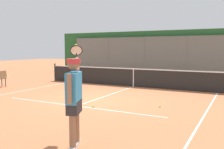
{
  "coord_description": "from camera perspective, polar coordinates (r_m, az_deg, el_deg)",
  "views": [
    {
      "loc": [
        -5.05,
        8.21,
        1.98
      ],
      "look_at": [
        -0.86,
        0.19,
        1.05
      ],
      "focal_mm": 40.32,
      "sensor_mm": 36.0,
      "label": 1
    }
  ],
  "objects": [
    {
      "name": "tennis_ball_by_sideline",
      "position": [
        8.61,
        -4.28,
        -7.22
      ],
      "size": [
        0.07,
        0.07,
        0.07
      ],
      "primitive_type": "sphere",
      "color": "#C1D138",
      "rests_on": "ground"
    },
    {
      "name": "tennis_net",
      "position": [
        13.18,
        4.9,
        -0.62
      ],
      "size": [
        10.6,
        0.09,
        1.07
      ],
      "color": "#2D2D2D",
      "rests_on": "ground"
    },
    {
      "name": "court_line_markings",
      "position": [
        8.6,
        -9.34,
        -7.51
      ],
      "size": [
        8.25,
        9.27,
        0.01
      ],
      "color": "white",
      "rests_on": "ground"
    },
    {
      "name": "tennis_player",
      "position": [
        5.01,
        -8.62,
        -4.66
      ],
      "size": [
        0.85,
        1.29,
        2.09
      ],
      "rotation": [
        0.0,
        0.0,
        -1.2
      ],
      "color": "silver",
      "rests_on": "ground"
    },
    {
      "name": "tennis_ball_near_baseline",
      "position": [
        8.76,
        10.82,
        -7.08
      ],
      "size": [
        0.07,
        0.07,
        0.07
      ],
      "primitive_type": "sphere",
      "color": "#CCDB33",
      "rests_on": "ground"
    },
    {
      "name": "fence_backdrop",
      "position": [
        19.23,
        12.41,
        4.73
      ],
      "size": [
        18.43,
        1.37,
        3.32
      ],
      "color": "slate",
      "rests_on": "ground"
    },
    {
      "name": "ground_plane",
      "position": [
        9.84,
        -3.93,
        -5.75
      ],
      "size": [
        60.0,
        60.0,
        0.0
      ],
      "primitive_type": "plane",
      "color": "#B76B42"
    }
  ]
}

